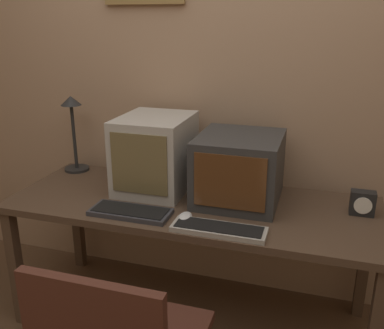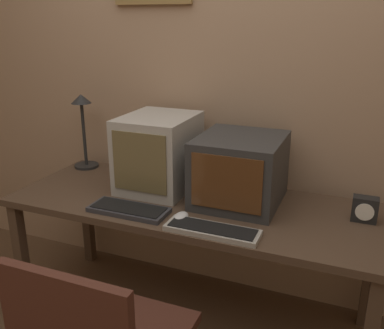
{
  "view_description": "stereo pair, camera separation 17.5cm",
  "coord_description": "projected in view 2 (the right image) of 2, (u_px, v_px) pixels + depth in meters",
  "views": [
    {
      "loc": [
        0.59,
        -0.99,
        1.59
      ],
      "look_at": [
        0.0,
        0.92,
        0.9
      ],
      "focal_mm": 40.0,
      "sensor_mm": 36.0,
      "label": 1
    },
    {
      "loc": [
        0.75,
        -0.93,
        1.59
      ],
      "look_at": [
        0.0,
        0.92,
        0.9
      ],
      "focal_mm": 40.0,
      "sensor_mm": 36.0,
      "label": 2
    }
  ],
  "objects": [
    {
      "name": "desk",
      "position": [
        192.0,
        214.0,
        2.19
      ],
      "size": [
        1.87,
        0.7,
        0.7
      ],
      "color": "#4C3828",
      "rests_on": "ground_plane"
    },
    {
      "name": "wall_back",
      "position": [
        221.0,
        72.0,
        2.36
      ],
      "size": [
        8.0,
        0.08,
        2.6
      ],
      "color": "tan",
      "rests_on": "ground_plane"
    },
    {
      "name": "keyboard_side",
      "position": [
        212.0,
        230.0,
        1.85
      ],
      "size": [
        0.42,
        0.13,
        0.03
      ],
      "color": "#A8A399",
      "rests_on": "desk"
    },
    {
      "name": "keyboard_main",
      "position": [
        129.0,
        209.0,
        2.05
      ],
      "size": [
        0.39,
        0.16,
        0.03
      ],
      "color": "#333338",
      "rests_on": "desk"
    },
    {
      "name": "desk_clock",
      "position": [
        365.0,
        209.0,
        1.95
      ],
      "size": [
        0.11,
        0.07,
        0.12
      ],
      "color": "black",
      "rests_on": "desk"
    },
    {
      "name": "monitor_left",
      "position": [
        159.0,
        152.0,
        2.3
      ],
      "size": [
        0.36,
        0.44,
        0.4
      ],
      "color": "#B7B2A8",
      "rests_on": "desk"
    },
    {
      "name": "desk_lamp",
      "position": [
        83.0,
        122.0,
        2.59
      ],
      "size": [
        0.15,
        0.15,
        0.46
      ],
      "color": "black",
      "rests_on": "desk"
    },
    {
      "name": "mouse_near_keyboard",
      "position": [
        181.0,
        217.0,
        1.96
      ],
      "size": [
        0.06,
        0.1,
        0.04
      ],
      "color": "silver",
      "rests_on": "desk"
    },
    {
      "name": "monitor_right",
      "position": [
        240.0,
        170.0,
        2.13
      ],
      "size": [
        0.41,
        0.45,
        0.34
      ],
      "color": "#333333",
      "rests_on": "desk"
    }
  ]
}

